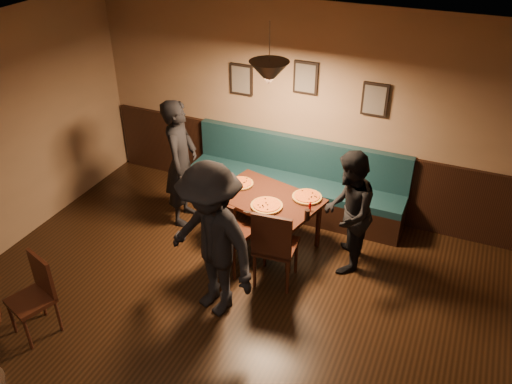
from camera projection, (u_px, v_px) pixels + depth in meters
floor at (175, 383)px, 4.96m from camera, size 7.00×7.00×0.00m
ceiling at (141, 102)px, 3.50m from camera, size 7.00×7.00×0.00m
wall_back at (305, 110)px, 6.96m from camera, size 6.00×0.00×6.00m
wainscot at (301, 171)px, 7.41m from camera, size 5.88×0.06×1.00m
booth_bench at (294, 180)px, 7.20m from camera, size 3.00×0.60×1.00m
picture_left at (241, 79)px, 7.09m from camera, size 0.32×0.04×0.42m
picture_center at (306, 78)px, 6.70m from camera, size 0.32×0.04×0.42m
picture_right at (375, 100)px, 6.48m from camera, size 0.32×0.04×0.42m
pendant_lamp at (269, 73)px, 5.66m from camera, size 0.44×0.44×0.25m
dining_table at (267, 220)px, 6.66m from camera, size 1.42×1.10×0.68m
chair_near_left at (231, 231)px, 6.18m from camera, size 0.54×0.54×1.02m
chair_near_right at (276, 244)px, 5.95m from camera, size 0.49×0.49×1.02m
diner_left at (181, 163)px, 6.85m from camera, size 0.55×0.71×1.73m
diner_right at (348, 213)px, 6.06m from camera, size 0.66×0.80×1.51m
diner_front at (211, 241)px, 5.38m from camera, size 1.30×1.00×1.77m
pizza_a at (240, 183)px, 6.73m from camera, size 0.42×0.42×0.04m
pizza_b at (267, 206)px, 6.28m from camera, size 0.39×0.39×0.04m
pizza_c at (307, 197)px, 6.45m from camera, size 0.39×0.39×0.04m
soda_glass at (307, 215)px, 6.03m from camera, size 0.07×0.07×0.14m
tabasco_bottle at (310, 206)px, 6.19m from camera, size 0.04×0.04×0.13m
napkin_a at (234, 180)px, 6.84m from camera, size 0.16×0.16×0.01m
napkin_b at (220, 200)px, 6.43m from camera, size 0.21×0.21×0.01m
cutlery_set at (257, 213)px, 6.18m from camera, size 0.17×0.08×0.00m
cafe_chair_far at (30, 299)px, 5.29m from camera, size 0.49×0.49×0.88m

